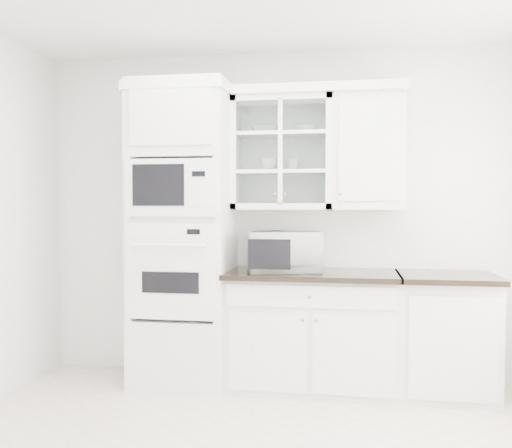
# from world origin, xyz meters

# --- Properties ---
(room_shell) EXTENTS (4.00, 3.50, 2.70)m
(room_shell) POSITION_xyz_m (0.00, 0.43, 1.78)
(room_shell) COLOR white
(room_shell) RESTS_ON ground
(oven_column) EXTENTS (0.76, 0.68, 2.40)m
(oven_column) POSITION_xyz_m (-0.75, 1.42, 1.20)
(oven_column) COLOR white
(oven_column) RESTS_ON ground
(base_cabinet_run) EXTENTS (1.32, 0.67, 0.92)m
(base_cabinet_run) POSITION_xyz_m (0.28, 1.45, 0.46)
(base_cabinet_run) COLOR white
(base_cabinet_run) RESTS_ON ground
(extra_base_cabinet) EXTENTS (0.72, 0.67, 0.92)m
(extra_base_cabinet) POSITION_xyz_m (1.28, 1.45, 0.46)
(extra_base_cabinet) COLOR white
(extra_base_cabinet) RESTS_ON ground
(upper_cabinet_glass) EXTENTS (0.80, 0.33, 0.90)m
(upper_cabinet_glass) POSITION_xyz_m (0.03, 1.58, 1.85)
(upper_cabinet_glass) COLOR white
(upper_cabinet_glass) RESTS_ON room_shell
(upper_cabinet_solid) EXTENTS (0.55, 0.33, 0.90)m
(upper_cabinet_solid) POSITION_xyz_m (0.71, 1.58, 1.85)
(upper_cabinet_solid) COLOR white
(upper_cabinet_solid) RESTS_ON room_shell
(crown_molding) EXTENTS (2.14, 0.38, 0.07)m
(crown_molding) POSITION_xyz_m (-0.07, 1.56, 2.33)
(crown_molding) COLOR white
(crown_molding) RESTS_ON room_shell
(countertop_microwave) EXTENTS (0.64, 0.57, 0.31)m
(countertop_microwave) POSITION_xyz_m (0.06, 1.41, 1.08)
(countertop_microwave) COLOR white
(countertop_microwave) RESTS_ON base_cabinet_run
(bowl_a) EXTENTS (0.27, 0.27, 0.06)m
(bowl_a) POSITION_xyz_m (-0.12, 1.58, 2.04)
(bowl_a) COLOR white
(bowl_a) RESTS_ON upper_cabinet_glass
(bowl_b) EXTENTS (0.19, 0.19, 0.06)m
(bowl_b) POSITION_xyz_m (0.21, 1.59, 2.04)
(bowl_b) COLOR white
(bowl_b) RESTS_ON upper_cabinet_glass
(cup_a) EXTENTS (0.14, 0.14, 0.10)m
(cup_a) POSITION_xyz_m (-0.08, 1.57, 1.76)
(cup_a) COLOR white
(cup_a) RESTS_ON upper_cabinet_glass
(cup_b) EXTENTS (0.13, 0.13, 0.10)m
(cup_b) POSITION_xyz_m (0.11, 1.59, 1.76)
(cup_b) COLOR white
(cup_b) RESTS_ON upper_cabinet_glass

